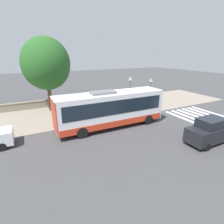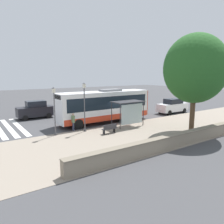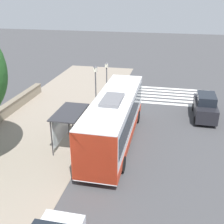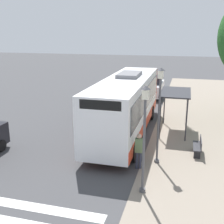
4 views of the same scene
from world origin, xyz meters
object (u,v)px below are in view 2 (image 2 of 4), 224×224
shade_tree (195,69)px  bus (104,105)px  pedestrian (73,121)px  street_lamp_near (84,103)px  parked_car_behind_bus (173,106)px  bench (109,129)px  street_lamp_far (54,107)px  parked_car_far_lane (35,110)px  bus_shelter (129,106)px

shade_tree → bus: bearing=29.4°
pedestrian → street_lamp_near: 2.06m
parked_car_behind_bus → street_lamp_near: bearing=97.6°
bench → street_lamp_far: (2.22, 4.30, 2.09)m
bench → parked_car_far_lane: parked_car_far_lane is taller
parked_car_far_lane → shade_tree: bearing=-144.8°
pedestrian → bench: (-2.72, -2.35, -0.56)m
bus_shelter → parked_car_far_lane: size_ratio=0.77×
bus → street_lamp_near: (-2.32, 3.68, 0.82)m
bench → street_lamp_near: street_lamp_near is taller
bench → parked_car_behind_bus: parked_car_behind_bus is taller
street_lamp_far → shade_tree: (-6.06, -11.05, 3.32)m
pedestrian → parked_car_far_lane: size_ratio=0.40×
pedestrian → shade_tree: shade_tree is taller
pedestrian → bus_shelter: bearing=-104.9°
street_lamp_near → bench: bearing=-142.5°
street_lamp_far → parked_car_far_lane: bearing=-4.2°
bus → shade_tree: 10.13m
street_lamp_near → street_lamp_far: (0.27, 2.80, -0.18)m
bench → bus_shelter: bearing=-68.9°
pedestrian → street_lamp_near: (-0.77, -0.85, 1.71)m
street_lamp_near → bus: bearing=-57.7°
parked_car_behind_bus → shade_tree: bearing=140.4°
bench → parked_car_far_lane: 11.55m
bench → bus: bearing=-26.9°
parked_car_behind_bus → parked_car_far_lane: 18.23m
bus → pedestrian: bearing=109.0°
pedestrian → street_lamp_far: size_ratio=0.40×
bus_shelter → parked_car_far_lane: 11.95m
pedestrian → street_lamp_far: (-0.50, 1.95, 1.53)m
bus_shelter → shade_tree: (-5.08, -3.53, 3.69)m
pedestrian → parked_car_behind_bus: parked_car_behind_bus is taller
parked_car_behind_bus → parked_car_far_lane: parked_car_far_lane is taller
bus → bus_shelter: bus is taller
parked_car_far_lane → street_lamp_far: bearing=175.8°
bench → parked_car_behind_bus: size_ratio=0.31×
bench → parked_car_far_lane: size_ratio=0.33×
street_lamp_near → street_lamp_far: bearing=84.6°
bus_shelter → street_lamp_near: 4.81m
bus_shelter → bench: (-1.24, 3.22, -1.71)m
bus → bench: bearing=153.1°
pedestrian → bus: bearing=-71.0°
bus_shelter → parked_car_behind_bus: 10.37m
bench → shade_tree: shade_tree is taller
bus → bench: (-4.28, 2.17, -1.45)m
bus_shelter → parked_car_behind_bus: bearing=-74.9°
bench → street_lamp_far: street_lamp_far is taller
bench → street_lamp_near: (1.96, 1.50, 2.27)m
parked_car_behind_bus → bus: bearing=88.1°
street_lamp_far → street_lamp_near: bearing=-95.4°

